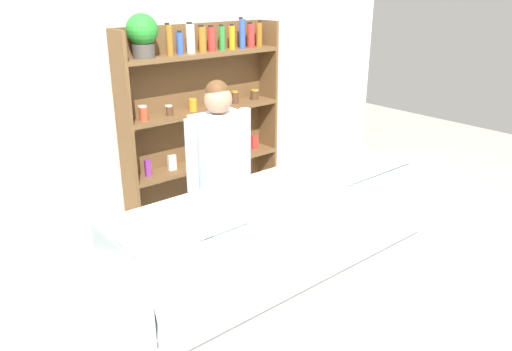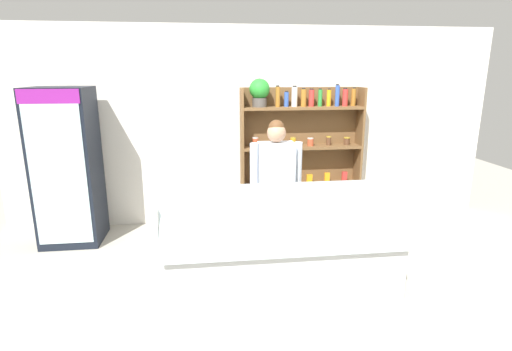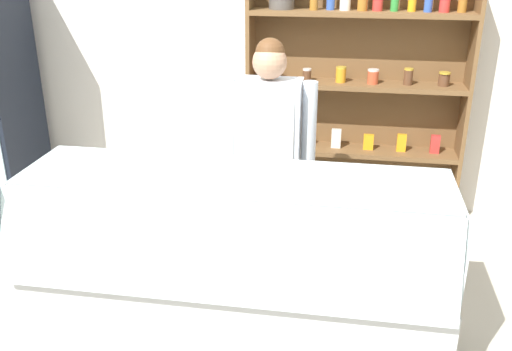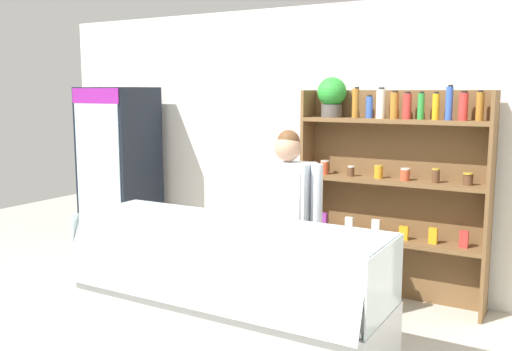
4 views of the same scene
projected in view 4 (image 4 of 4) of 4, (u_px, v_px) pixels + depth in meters
name	position (u px, v px, depth m)	size (l,w,h in m)	color
back_wall	(338.00, 147.00, 5.53)	(6.80, 0.10, 2.70)	white
drinks_fridge	(120.00, 175.00, 6.32)	(0.70, 0.65, 1.93)	black
shelving_unit	(386.00, 174.00, 5.08)	(1.66, 0.29, 2.01)	brown
deli_display_case	(226.00, 320.00, 3.95)	(2.24, 0.78, 1.01)	silver
shop_clerk	(287.00, 214.00, 4.46)	(0.59, 0.25, 1.59)	#383D51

